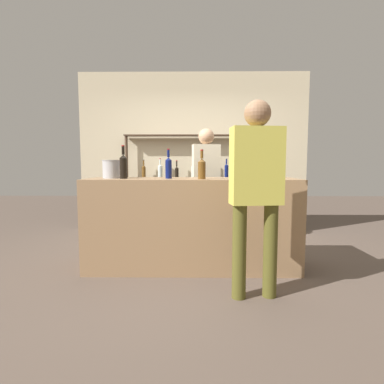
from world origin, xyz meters
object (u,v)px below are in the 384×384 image
Objects in this scene: counter_bottle_0 at (202,168)px; counter_bottle_3 at (169,167)px; counter_bottle_1 at (234,166)px; customer_right at (256,183)px; counter_bottle_2 at (123,166)px; ice_bucket at (112,169)px; server_behind_counter at (206,177)px.

counter_bottle_3 reaches higher than counter_bottle_0.
counter_bottle_1 is 0.75m from customer_right.
counter_bottle_2 is at bearing 174.17° from counter_bottle_0.
counter_bottle_1 is 0.96× the size of counter_bottle_2.
counter_bottle_2 is 1.53m from customer_right.
ice_bucket is 1.73m from customer_right.
counter_bottle_1 is (0.37, 0.10, 0.02)m from counter_bottle_0.
counter_bottle_2 reaches higher than ice_bucket.
counter_bottle_2 is at bearing -176.50° from counter_bottle_3.
counter_bottle_3 is (-0.37, 0.12, 0.01)m from counter_bottle_0.
customer_right is (1.35, -0.72, -0.15)m from counter_bottle_2.
counter_bottle_3 is (0.50, 0.03, -0.02)m from counter_bottle_2.
customer_right is at bearing -53.36° from counter_bottle_0.
customer_right is (0.47, -0.63, -0.13)m from counter_bottle_0.
counter_bottle_3 is at bearing 162.13° from counter_bottle_0.
server_behind_counter is (0.46, 0.93, -0.14)m from counter_bottle_3.
counter_bottle_2 is at bearing -179.73° from counter_bottle_1.
customer_right is at bearing 2.44° from server_behind_counter.
counter_bottle_1 is at bearing -1.93° from counter_bottle_3.
counter_bottle_3 is at bearing -7.31° from ice_bucket.
counter_bottle_1 is at bearing 14.62° from counter_bottle_0.
counter_bottle_3 is at bearing 41.81° from customer_right.
counter_bottle_2 is 1.72× the size of ice_bucket.
ice_bucket is at bearing -63.78° from server_behind_counter.
server_behind_counter is (0.08, 1.05, -0.13)m from counter_bottle_0.
counter_bottle_2 is 1.11× the size of counter_bottle_3.
ice_bucket is (-0.67, 0.09, -0.02)m from counter_bottle_3.
counter_bottle_0 is at bearing -165.38° from counter_bottle_1.
ice_bucket is (-1.04, 0.21, -0.02)m from counter_bottle_0.
counter_bottle_1 is 0.20× the size of customer_right.
ice_bucket is (-1.41, 0.11, -0.04)m from counter_bottle_1.
counter_bottle_0 is at bearing -11.19° from ice_bucket.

